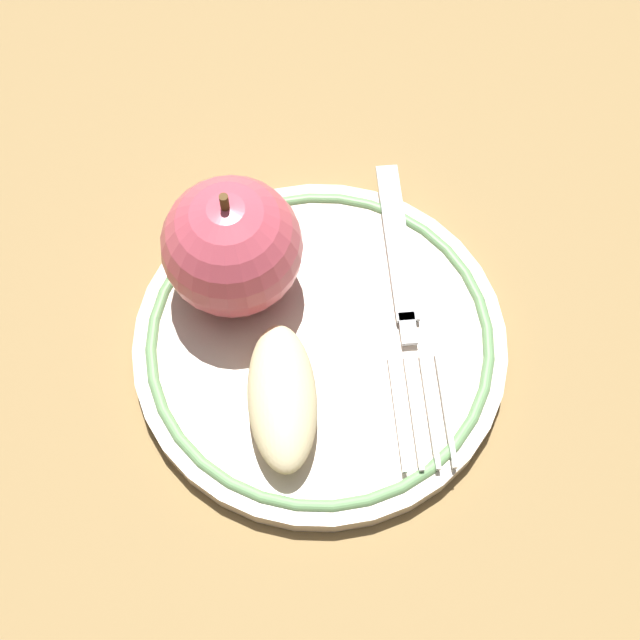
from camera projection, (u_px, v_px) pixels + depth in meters
name	position (u px, v px, depth m)	size (l,w,h in m)	color
ground_plane	(309.00, 367.00, 0.47)	(2.00, 2.00, 0.00)	olive
plate	(320.00, 343.00, 0.46)	(0.19, 0.19, 0.02)	beige
apple_red_whole	(232.00, 247.00, 0.44)	(0.07, 0.07, 0.08)	#CA4C5C
apple_slice_front	(282.00, 397.00, 0.43)	(0.08, 0.03, 0.02)	beige
fork	(405.00, 297.00, 0.46)	(0.05, 0.18, 0.00)	silver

